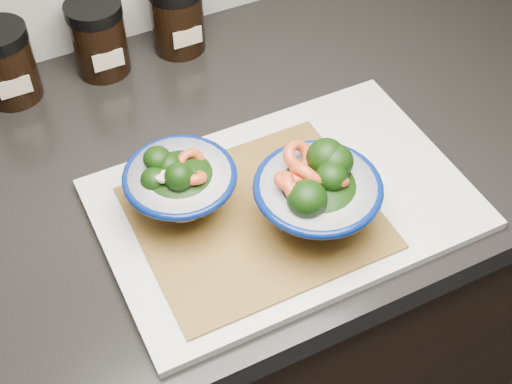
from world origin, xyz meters
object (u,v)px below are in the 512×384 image
bowl_right (317,195)px  spice_jar_e (177,16)px  spice_jar_d (98,38)px  spice_jar_c (6,63)px  cutting_board (284,204)px  bowl_left (180,185)px

bowl_right → spice_jar_e: bearing=90.9°
spice_jar_e → spice_jar_d: bearing=180.0°
spice_jar_e → spice_jar_c: bearing=180.0°
spice_jar_c → spice_jar_d: same height
spice_jar_d → spice_jar_e: size_ratio=1.00×
cutting_board → spice_jar_c: (-0.25, 0.36, 0.05)m
spice_jar_c → spice_jar_d: 0.13m
bowl_left → spice_jar_e: spice_jar_e is taller
bowl_left → spice_jar_c: (-0.13, 0.32, -0.00)m
cutting_board → bowl_left: size_ratio=3.33×
spice_jar_d → cutting_board: bearing=-72.5°
spice_jar_c → spice_jar_e: same height
bowl_left → bowl_right: 0.16m
bowl_right → spice_jar_d: size_ratio=1.32×
cutting_board → bowl_right: bowl_right is taller
spice_jar_d → spice_jar_e: (0.12, 0.00, 0.00)m
cutting_board → spice_jar_d: (-0.11, 0.36, 0.05)m
bowl_left → bowl_right: (0.13, -0.09, 0.01)m
cutting_board → spice_jar_c: spice_jar_c is taller
bowl_left → spice_jar_e: (0.13, 0.32, -0.00)m
bowl_right → spice_jar_d: bearing=107.4°
bowl_left → spice_jar_e: bearing=68.4°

